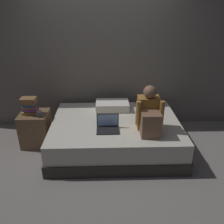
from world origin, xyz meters
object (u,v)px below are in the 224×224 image
nightstand (36,129)px  laptop (108,126)px  person_sitting (149,115)px  mug (39,114)px  book_stack (30,106)px  pillow (112,105)px  bed (116,134)px

nightstand → laptop: size_ratio=1.72×
person_sitting → mug: (-1.62, 0.33, -0.13)m
book_stack → mug: book_stack is taller
person_sitting → nightstand: bearing=165.7°
pillow → nightstand: bearing=-166.5°
nightstand → book_stack: size_ratio=2.02×
laptop → mug: bearing=164.5°
person_sitting → pillow: size_ratio=1.17×
bed → mug: size_ratio=22.22×
laptop → person_sitting: bearing=-3.9°
person_sitting → pillow: 0.91m
bed → laptop: 0.41m
book_stack → nightstand: bearing=9.4°
nightstand → pillow: size_ratio=0.98×
pillow → book_stack: size_ratio=2.06×
book_stack → pillow: bearing=13.4°
laptop → book_stack: book_stack is taller
mug → book_stack: bearing=145.5°
book_stack → mug: size_ratio=3.02×
person_sitting → laptop: size_ratio=2.05×
nightstand → book_stack: 0.42m
person_sitting → book_stack: person_sitting is taller
nightstand → mug: size_ratio=6.11×
person_sitting → book_stack: size_ratio=2.41×
person_sitting → laptop: (-0.58, 0.04, -0.20)m
person_sitting → laptop: 0.61m
pillow → book_stack: book_stack is taller
book_stack → bed: bearing=-6.1°
bed → pillow: 0.54m
nightstand → person_sitting: (1.75, -0.45, 0.45)m
laptop → mug: 1.09m
nightstand → person_sitting: person_sitting is taller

